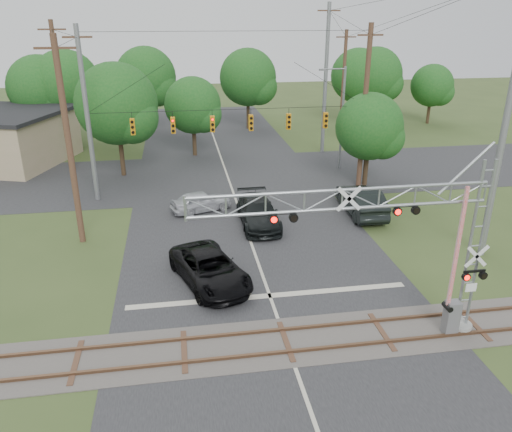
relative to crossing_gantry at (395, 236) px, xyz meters
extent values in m
plane|color=#374821|center=(-3.93, -1.64, -4.52)|extent=(160.00, 160.00, 0.00)
cube|color=#242426|center=(-3.93, 8.36, -4.51)|extent=(14.00, 90.00, 0.02)
cube|color=#242426|center=(-3.93, 22.36, -4.51)|extent=(90.00, 12.00, 0.02)
cube|color=#4C4642|center=(-3.93, 0.36, -4.50)|extent=(90.00, 3.20, 0.05)
cube|color=brown|center=(-3.93, -0.36, -4.43)|extent=(90.00, 0.12, 0.14)
cube|color=brown|center=(-3.93, 1.08, -4.43)|extent=(90.00, 0.12, 0.14)
cylinder|color=gray|center=(3.33, 0.06, -4.37)|extent=(0.91, 0.91, 0.30)
cube|color=silver|center=(3.28, -0.24, -2.35)|extent=(0.45, 0.03, 0.35)
cube|color=slate|center=(2.73, -0.14, -3.76)|extent=(0.55, 0.45, 1.51)
cube|color=red|center=(2.47, -0.14, -0.69)|extent=(0.14, 0.09, 5.03)
cylinder|color=gray|center=(-13.43, 18.36, 1.23)|extent=(0.32, 0.32, 11.50)
cylinder|color=#492E21|center=(5.57, 18.36, 1.23)|extent=(0.36, 0.36, 11.50)
cylinder|color=black|center=(-3.93, 18.36, 1.47)|extent=(19.00, 0.03, 0.03)
cube|color=orange|center=(-10.59, 18.36, 0.52)|extent=(0.30, 0.30, 1.10)
cube|color=orange|center=(-7.93, 18.36, 0.52)|extent=(0.30, 0.30, 1.10)
cube|color=orange|center=(-5.26, 18.36, 0.52)|extent=(0.30, 0.30, 1.10)
cube|color=orange|center=(-2.59, 18.36, 0.52)|extent=(0.30, 0.30, 1.10)
cube|color=orange|center=(0.07, 18.36, 0.52)|extent=(0.30, 0.30, 1.10)
cube|color=orange|center=(2.74, 18.36, 0.52)|extent=(0.30, 0.30, 1.10)
imported|color=black|center=(-6.53, 5.51, -3.75)|extent=(4.16, 6.06, 1.54)
imported|color=black|center=(-3.09, 12.22, -3.73)|extent=(2.25, 5.45, 1.58)
imported|color=#B3B5BB|center=(-6.42, 15.07, -3.84)|extent=(4.27, 2.83, 1.35)
imported|color=black|center=(3.77, 12.99, -3.61)|extent=(2.11, 5.57, 1.81)
cylinder|color=gray|center=(5.54, 22.92, -0.40)|extent=(0.18, 0.18, 8.24)
cylinder|color=gray|center=(4.62, 22.92, 3.53)|extent=(1.83, 0.11, 0.11)
cube|color=slate|center=(3.71, 22.92, 3.49)|extent=(0.55, 0.23, 0.14)
cylinder|color=#492E21|center=(-16.35, 25.42, 1.31)|extent=(0.34, 0.34, 11.65)
cube|color=#492E21|center=(-16.35, 25.42, 6.44)|extent=(2.00, 0.12, 0.12)
cylinder|color=gray|center=(5.66, 28.45, 1.96)|extent=(0.34, 0.34, 12.95)
cube|color=#492E21|center=(5.66, 28.45, 7.74)|extent=(2.00, 0.12, 0.12)
cylinder|color=#492E21|center=(-13.38, 11.43, 1.08)|extent=(0.34, 0.34, 11.19)
cube|color=#492E21|center=(-13.38, 11.43, 5.97)|extent=(2.00, 0.12, 0.12)
cylinder|color=gray|center=(8.15, 6.32, 2.73)|extent=(0.34, 0.34, 14.49)
cylinder|color=#492E21|center=(9.03, 33.46, 0.79)|extent=(0.34, 0.34, 10.61)
cube|color=#492E21|center=(9.03, 33.46, 5.39)|extent=(2.00, 0.12, 0.12)
cylinder|color=#372819|center=(-20.19, 35.22, -2.56)|extent=(0.36, 0.36, 3.92)
sphere|color=#164F1A|center=(-20.19, 35.22, 1.01)|extent=(6.06, 6.06, 6.06)
cylinder|color=#372819|center=(-17.83, 35.25, -2.45)|extent=(0.36, 0.36, 4.13)
sphere|color=#164F1A|center=(-17.83, 35.25, 1.30)|extent=(6.38, 6.38, 6.38)
cylinder|color=#372819|center=(-12.11, 23.83, -2.50)|extent=(0.36, 0.36, 4.03)
sphere|color=#164F1A|center=(-12.11, 23.83, 1.16)|extent=(6.22, 6.22, 6.22)
cylinder|color=#372819|center=(-10.60, 39.87, -2.47)|extent=(0.36, 0.36, 4.10)
sphere|color=#164F1A|center=(-10.60, 39.87, 1.26)|extent=(6.33, 6.33, 6.33)
cylinder|color=#372819|center=(-6.18, 29.00, -2.91)|extent=(0.36, 0.36, 3.22)
sphere|color=#164F1A|center=(-6.18, 29.00, 0.02)|extent=(4.98, 4.98, 4.98)
cylinder|color=#372819|center=(0.26, 39.42, -2.53)|extent=(0.36, 0.36, 3.97)
sphere|color=#164F1A|center=(0.26, 39.42, 1.08)|extent=(6.14, 6.14, 6.14)
cylinder|color=#372819|center=(6.10, 18.48, -2.94)|extent=(0.36, 0.36, 3.16)
sphere|color=#164F1A|center=(6.10, 18.48, -0.07)|extent=(4.88, 4.88, 4.88)
cylinder|color=#372819|center=(12.86, 39.87, -2.56)|extent=(0.36, 0.36, 3.91)
sphere|color=#164F1A|center=(12.86, 39.87, 0.99)|extent=(6.04, 6.04, 6.04)
cylinder|color=#372819|center=(14.73, 39.53, -2.53)|extent=(0.36, 0.36, 3.97)
sphere|color=#164F1A|center=(14.73, 39.53, 1.07)|extent=(6.13, 6.13, 6.13)
cylinder|color=#372819|center=(21.51, 38.94, -2.97)|extent=(0.36, 0.36, 3.09)
sphere|color=#164F1A|center=(21.51, 38.94, -0.16)|extent=(4.78, 4.78, 4.78)
camera|label=1|loc=(-7.70, -15.63, 7.59)|focal=35.00mm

